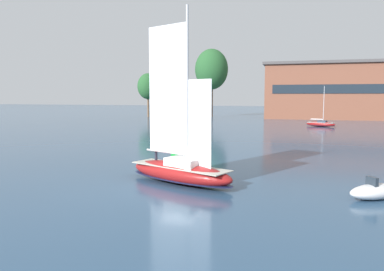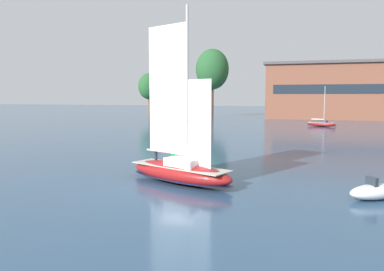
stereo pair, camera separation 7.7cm
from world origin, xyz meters
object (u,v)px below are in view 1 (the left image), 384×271
Objects in this scene: tree_shore_center at (212,69)px; sailboat_main at (180,169)px; motor_tender at (376,191)px; sailboat_moored_far_slip at (321,124)px; tree_shore_left at (148,86)px; channel_buoy at (176,148)px.

sailboat_main is (16.71, -79.89, -12.46)m from tree_shore_center.
sailboat_main reaches higher than motor_tender.
sailboat_moored_far_slip is at bearing 77.60° from sailboat_main.
tree_shore_center is at bearing 109.81° from motor_tender.
tree_shore_center is 2.44× the size of sailboat_moored_far_slip.
motor_tender is (12.29, -0.62, -0.50)m from sailboat_main.
tree_shore_left is 83.92m from sailboat_main.
tree_shore_left is at bearing 114.39° from sailboat_main.
tree_shore_left is 18.79m from tree_shore_center.
sailboat_moored_far_slip is 2.04× the size of motor_tender.
motor_tender is (0.58, -53.91, -0.08)m from sailboat_moored_far_slip.
sailboat_main reaches higher than channel_buoy.
sailboat_main is 12.32m from motor_tender.
channel_buoy is (-15.79, -42.08, 0.23)m from sailboat_moored_far_slip.
tree_shore_left reaches higher than sailboat_moored_far_slip.
motor_tender is at bearing -70.19° from tree_shore_center.
channel_buoy is at bearing -79.58° from tree_shore_center.
sailboat_moored_far_slip reaches higher than motor_tender.
tree_shore_left is 72.11m from channel_buoy.
tree_shore_center is 82.56m from sailboat_main.
tree_shore_left is 6.44× the size of channel_buoy.
sailboat_moored_far_slip is at bearing 90.61° from motor_tender.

